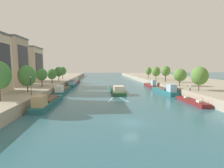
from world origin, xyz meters
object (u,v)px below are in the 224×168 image
(barge_midriver, at_px, (117,89))
(tree_left_midway, at_px, (62,71))
(moored_boat_right_midway, at_px, (151,85))
(tree_right_by_lamp, at_px, (166,71))
(moored_boat_right_lone, at_px, (191,101))
(tree_right_end_of_row, at_px, (180,75))
(moored_boat_left_gap_after, at_px, (63,90))
(tree_left_second, at_px, (27,76))
(tree_right_past_mid, at_px, (148,71))
(tree_left_by_lamp, at_px, (42,75))
(tree_left_nearest, at_px, (52,74))
(tree_right_third, at_px, (199,76))
(tree_right_far, at_px, (156,72))
(moored_boat_left_near, at_px, (77,81))
(tree_left_third, at_px, (59,72))
(moored_boat_right_second, at_px, (165,90))
(moored_boat_left_midway, at_px, (48,102))
(person_on_quay, at_px, (190,87))
(moored_boat_left_second, at_px, (73,84))
(lamppost_left_bank, at_px, (31,85))

(barge_midriver, height_order, tree_left_midway, tree_left_midway)
(moored_boat_right_midway, height_order, tree_right_by_lamp, tree_right_by_lamp)
(moored_boat_right_lone, height_order, tree_right_end_of_row, tree_right_end_of_row)
(moored_boat_left_gap_after, relative_size, tree_right_end_of_row, 2.83)
(tree_left_second, xyz_separation_m, tree_right_by_lamp, (47.10, 22.26, 0.45))
(tree_right_past_mid, bearing_deg, tree_left_by_lamp, -143.82)
(tree_left_nearest, height_order, tree_right_third, tree_right_third)
(tree_left_nearest, relative_size, tree_right_far, 0.88)
(barge_midriver, height_order, tree_left_second, tree_left_second)
(barge_midriver, height_order, tree_left_by_lamp, tree_left_by_lamp)
(tree_left_nearest, distance_m, tree_right_third, 50.71)
(moored_boat_left_gap_after, bearing_deg, tree_left_midway, 101.86)
(moored_boat_left_near, relative_size, tree_right_end_of_row, 1.95)
(moored_boat_right_lone, height_order, tree_right_past_mid, tree_right_past_mid)
(tree_left_third, bearing_deg, tree_left_second, -91.19)
(moored_boat_right_lone, relative_size, moored_boat_right_second, 0.74)
(tree_left_nearest, relative_size, tree_right_third, 0.87)
(moored_boat_left_midway, distance_m, tree_right_far, 56.84)
(tree_right_far, distance_m, person_on_quay, 35.14)
(tree_left_by_lamp, relative_size, tree_left_nearest, 1.05)
(moored_boat_left_second, distance_m, moored_boat_right_lone, 51.00)
(moored_boat_left_midway, distance_m, lamppost_left_bank, 5.85)
(tree_left_second, relative_size, tree_right_past_mid, 1.13)
(tree_left_second, bearing_deg, moored_boat_right_lone, -9.90)
(moored_boat_right_second, relative_size, tree_left_second, 2.20)
(tree_right_past_mid, bearing_deg, moored_boat_right_second, -99.00)
(moored_boat_left_near, height_order, moored_boat_right_midway, moored_boat_right_midway)
(tree_left_third, bearing_deg, tree_left_by_lamp, -91.07)
(moored_boat_left_midway, height_order, moored_boat_left_second, moored_boat_left_midway)
(moored_boat_left_gap_after, height_order, tree_right_end_of_row, tree_right_end_of_row)
(lamppost_left_bank, bearing_deg, tree_right_far, 41.18)
(tree_right_far, bearing_deg, moored_boat_left_near, 163.82)
(moored_boat_left_midway, height_order, moored_boat_left_near, moored_boat_left_near)
(tree_left_third, bearing_deg, moored_boat_left_midway, -80.52)
(moored_boat_left_midway, distance_m, tree_right_past_mid, 64.89)
(moored_boat_right_midway, bearing_deg, tree_left_midway, 155.73)
(moored_boat_left_near, xyz_separation_m, tree_right_end_of_row, (39.47, -35.89, 5.03))
(moored_boat_left_midway, height_order, moored_boat_left_gap_after, moored_boat_left_midway)
(tree_left_by_lamp, bearing_deg, tree_right_third, -14.35)
(tree_left_nearest, distance_m, person_on_quay, 48.54)
(tree_left_nearest, bearing_deg, tree_left_second, -92.18)
(moored_boat_right_midway, height_order, lamppost_left_bank, lamppost_left_bank)
(moored_boat_left_second, xyz_separation_m, tree_left_nearest, (-6.18, -10.42, 4.86))
(moored_boat_left_midway, height_order, tree_left_by_lamp, tree_left_by_lamp)
(barge_midriver, height_order, moored_boat_left_near, moored_boat_left_near)
(barge_midriver, height_order, moored_boat_right_midway, moored_boat_right_midway)
(barge_midriver, relative_size, tree_left_midway, 3.25)
(moored_boat_left_second, xyz_separation_m, person_on_quay, (37.10, -32.21, 2.08))
(moored_boat_left_gap_after, height_order, tree_left_second, tree_left_second)
(tree_left_nearest, bearing_deg, moored_boat_right_lone, -34.06)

